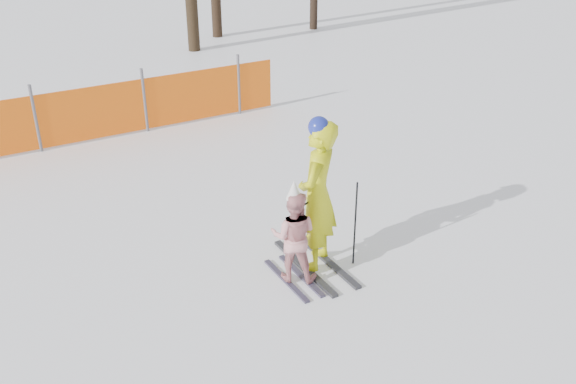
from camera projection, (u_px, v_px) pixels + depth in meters
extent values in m
plane|color=white|center=(308.00, 279.00, 8.05)|extent=(120.00, 120.00, 0.00)
cube|color=black|center=(304.00, 267.00, 8.23)|extent=(0.09, 1.44, 0.04)
cube|color=black|center=(327.00, 260.00, 8.38)|extent=(0.09, 1.44, 0.04)
imported|color=yellow|center=(317.00, 196.00, 7.86)|extent=(0.84, 0.82, 1.95)
sphere|color=navy|center=(319.00, 127.00, 7.45)|extent=(0.26, 0.26, 0.26)
cube|color=black|center=(286.00, 281.00, 7.98)|extent=(0.09, 1.03, 0.03)
cube|color=black|center=(301.00, 276.00, 8.08)|extent=(0.09, 1.03, 0.03)
imported|color=pink|center=(294.00, 236.00, 7.75)|extent=(0.73, 0.71, 1.19)
cone|color=silver|center=(294.00, 190.00, 7.47)|extent=(0.19, 0.19, 0.24)
cylinder|color=black|center=(355.00, 224.00, 8.10)|extent=(0.02, 0.02, 1.17)
cylinder|color=black|center=(306.00, 204.00, 7.73)|extent=(0.29, 0.11, 0.02)
cylinder|color=#595960|center=(36.00, 119.00, 11.36)|extent=(0.06, 0.06, 1.25)
cylinder|color=#595960|center=(144.00, 100.00, 12.25)|extent=(0.06, 0.06, 1.25)
cylinder|color=#595960|center=(239.00, 85.00, 13.13)|extent=(0.06, 0.06, 1.25)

